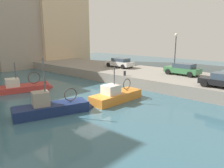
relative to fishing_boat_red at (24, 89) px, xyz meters
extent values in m
plane|color=#386070|center=(1.56, -8.65, -0.11)|extent=(80.00, 80.00, 0.00)
cube|color=gray|center=(13.06, -8.65, 0.49)|extent=(9.00, 56.00, 1.20)
cube|color=#BC3833|center=(-0.45, 0.15, -0.11)|extent=(6.00, 3.72, 1.16)
cone|color=#BC3833|center=(2.55, -0.84, -0.11)|extent=(1.44, 2.05, 1.86)
cube|color=#896B4C|center=(-0.45, 0.15, 0.41)|extent=(5.73, 3.49, 0.08)
cube|color=beige|center=(-1.05, 0.34, 0.87)|extent=(1.65, 1.69, 0.84)
cylinder|color=#4C4C51|center=(-0.68, 0.22, 1.68)|extent=(0.10, 0.10, 2.55)
torus|color=#3F3833|center=(1.04, -0.34, 1.18)|extent=(1.28, 0.49, 1.32)
sphere|color=white|center=(-1.70, 1.75, 0.06)|extent=(0.32, 0.32, 0.32)
cube|color=orange|center=(3.72, -9.84, -0.11)|extent=(5.21, 1.98, 1.53)
cone|color=orange|center=(6.63, -9.97, -0.11)|extent=(0.97, 1.61, 1.57)
cube|color=#9E7A51|center=(3.72, -9.84, 0.58)|extent=(5.00, 1.83, 0.08)
cube|color=beige|center=(3.03, -9.81, 1.05)|extent=(1.42, 1.29, 0.86)
cylinder|color=#4C4C51|center=(3.44, -9.82, 1.81)|extent=(0.10, 0.10, 2.46)
torus|color=#3F3833|center=(5.15, -9.90, 1.21)|extent=(1.05, 0.13, 1.05)
sphere|color=white|center=(2.22, -8.81, 0.12)|extent=(0.32, 0.32, 0.32)
cube|color=navy|center=(-2.05, -8.36, -0.11)|extent=(5.69, 3.38, 1.53)
cone|color=navy|center=(0.85, -9.39, -0.11)|extent=(1.35, 1.72, 1.50)
cube|color=#B2A893|center=(-2.05, -8.36, 0.58)|extent=(5.44, 3.19, 0.08)
cube|color=gray|center=(-2.73, -8.12, 1.16)|extent=(1.44, 1.36, 1.09)
cylinder|color=#4C4C51|center=(-2.40, -8.24, 2.37)|extent=(0.10, 0.10, 3.58)
torus|color=#3F3833|center=(-0.61, -8.87, 1.21)|extent=(1.01, 0.42, 1.04)
sphere|color=white|center=(-3.29, -6.95, 0.12)|extent=(0.32, 0.32, 0.32)
cube|color=black|center=(10.10, -16.87, 1.61)|extent=(1.78, 3.97, 0.51)
cylinder|color=black|center=(9.34, -15.50, 1.41)|extent=(0.25, 0.65, 0.64)
cylinder|color=black|center=(10.97, -15.57, 1.41)|extent=(0.25, 0.65, 0.64)
cube|color=silver|center=(13.70, -1.89, 1.66)|extent=(2.01, 4.29, 0.61)
cube|color=#384756|center=(13.69, -2.10, 2.20)|extent=(1.70, 2.43, 0.47)
cylinder|color=black|center=(12.89, -0.42, 1.41)|extent=(0.25, 0.65, 0.64)
cylinder|color=black|center=(14.67, -0.51, 1.41)|extent=(0.25, 0.65, 0.64)
cylinder|color=black|center=(12.73, -3.27, 1.41)|extent=(0.25, 0.65, 0.64)
cylinder|color=black|center=(14.51, -3.37, 1.41)|extent=(0.25, 0.65, 0.64)
cube|color=#387547|center=(13.82, -11.40, 1.67)|extent=(1.99, 4.13, 0.61)
cube|color=#384756|center=(13.81, -11.60, 2.22)|extent=(1.68, 2.35, 0.50)
cylinder|color=black|center=(13.02, -9.97, 1.41)|extent=(0.26, 0.65, 0.64)
cylinder|color=black|center=(14.78, -10.07, 1.41)|extent=(0.26, 0.65, 0.64)
cylinder|color=black|center=(12.86, -12.72, 1.41)|extent=(0.26, 0.65, 0.64)
cylinder|color=black|center=(14.62, -12.82, 1.41)|extent=(0.26, 0.65, 0.64)
cylinder|color=#2D2D33|center=(8.91, -6.65, 1.36)|extent=(0.28, 0.28, 0.55)
cylinder|color=#38383D|center=(14.56, -10.01, 3.34)|extent=(0.12, 0.12, 4.50)
sphere|color=#F2EACC|center=(14.56, -10.01, 5.74)|extent=(0.36, 0.36, 0.36)
cube|color=beige|center=(16.07, 17.41, 10.45)|extent=(10.75, 8.96, 21.13)
cube|color=#A39384|center=(8.48, 16.91, 7.42)|extent=(10.71, 6.44, 15.07)
camera|label=1|loc=(-10.52, -22.05, 5.71)|focal=34.76mm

